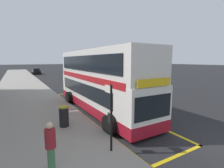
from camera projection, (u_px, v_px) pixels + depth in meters
ground_plane at (59, 78)px, 34.47m from camera, size 260.00×260.00×0.00m
pavement_near at (20, 80)px, 30.96m from camera, size 6.00×76.00×0.14m
double_decker_bus at (99, 83)px, 12.17m from camera, size 3.18×11.22×4.40m
bus_bay_markings at (99, 109)px, 12.58m from camera, size 3.09×14.43×0.01m
bus_stop_sign at (110, 111)px, 6.44m from camera, size 0.09×0.51×2.70m
parked_car_teal_behind at (68, 71)px, 44.69m from camera, size 2.09×4.20×1.62m
parked_car_black_far at (36, 71)px, 43.94m from camera, size 2.09×4.20×1.62m
pedestrian_waiting_near_sign at (51, 145)px, 5.29m from camera, size 0.34×0.34×1.63m
litter_bin at (64, 116)px, 8.95m from camera, size 0.53×0.53×1.11m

